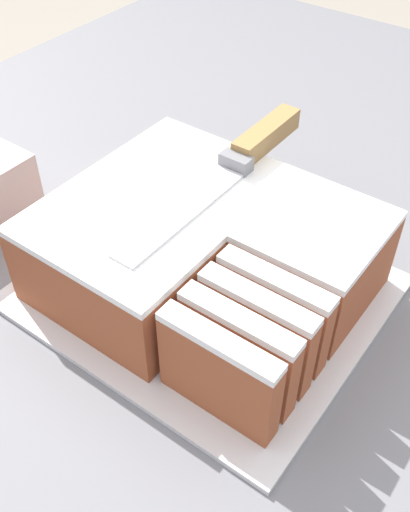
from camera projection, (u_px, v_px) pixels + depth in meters
The scene contains 4 objects.
countertop at pixel (208, 478), 0.95m from camera, with size 1.40×1.10×0.95m.
cake_board at pixel (205, 291), 0.59m from camera, with size 0.28×0.32×0.01m.
cake at pixel (203, 251), 0.56m from camera, with size 0.24×0.28×0.09m.
knife at pixel (244, 151), 0.59m from camera, with size 0.27×0.03×0.02m.
Camera 1 is at (-0.37, -0.27, 1.38)m, focal length 42.00 mm.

